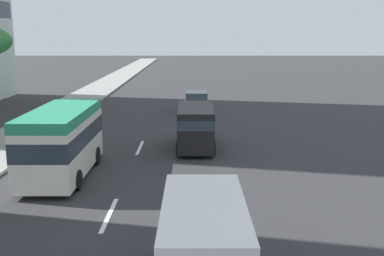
{
  "coord_description": "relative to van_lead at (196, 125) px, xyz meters",
  "views": [
    {
      "loc": [
        -3.82,
        -2.93,
        6.29
      ],
      "look_at": [
        18.18,
        -2.91,
        1.84
      ],
      "focal_mm": 44.12,
      "sensor_mm": 36.0,
      "label": 1
    }
  ],
  "objects": [
    {
      "name": "ground_plane",
      "position": [
        9.99,
        3.11,
        -1.34
      ],
      "size": [
        198.0,
        198.0,
        0.0
      ],
      "primitive_type": "plane",
      "color": "#2D2D30"
    },
    {
      "name": "sidewalk_right",
      "position": [
        9.99,
        10.76,
        -1.26
      ],
      "size": [
        162.0,
        4.0,
        0.15
      ],
      "primitive_type": "cube",
      "color": "gray",
      "rests_on": "ground_plane"
    },
    {
      "name": "lane_stripe_mid",
      "position": [
        -9.67,
        3.11,
        -1.33
      ],
      "size": [
        3.2,
        0.16,
        0.01
      ],
      "primitive_type": "cube",
      "color": "silver",
      "rests_on": "ground_plane"
    },
    {
      "name": "lane_stripe_far",
      "position": [
        0.22,
        3.11,
        -1.33
      ],
      "size": [
        3.2,
        0.16,
        0.01
      ],
      "primitive_type": "cube",
      "color": "silver",
      "rests_on": "ground_plane"
    },
    {
      "name": "van_lead",
      "position": [
        0.0,
        0.0,
        0.0
      ],
      "size": [
        4.78,
        2.05,
        2.33
      ],
      "color": "black",
      "rests_on": "ground_plane"
    },
    {
      "name": "car_second",
      "position": [
        12.34,
        -0.15,
        -0.54
      ],
      "size": [
        4.63,
        1.93,
        1.68
      ],
      "color": "white",
      "rests_on": "ground_plane"
    },
    {
      "name": "van_third",
      "position": [
        -14.82,
        -0.1,
        0.01
      ],
      "size": [
        4.69,
        2.13,
        2.35
      ],
      "color": "white",
      "rests_on": "ground_plane"
    },
    {
      "name": "minibus_fourth",
      "position": [
        -5.04,
        5.95,
        0.32
      ],
      "size": [
        6.71,
        2.43,
        3.01
      ],
      "rotation": [
        0.0,
        0.0,
        3.14
      ],
      "color": "silver",
      "rests_on": "ground_plane"
    }
  ]
}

